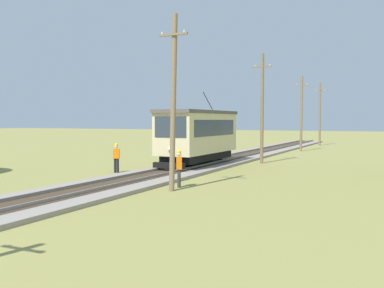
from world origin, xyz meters
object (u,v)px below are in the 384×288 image
red_tram (198,135)px  second_worker (116,156)px  utility_pole_far (301,113)px  utility_pole_distant (320,114)px  track_worker (179,167)px  gravel_pile (179,151)px  utility_pole_near_tram (173,100)px  utility_pole_mid (262,107)px

red_tram → second_worker: bearing=-122.2°
utility_pole_far → utility_pole_distant: (0.00, 11.35, 0.06)m
utility_pole_distant → track_worker: 38.62m
red_tram → utility_pole_distant: utility_pole_distant is taller
second_worker → red_tram: bearing=-59.2°
gravel_pile → second_worker: bearing=-84.2°
gravel_pile → utility_pole_distant: bearing=73.3°
utility_pole_near_tram → red_tram: bearing=108.1°
utility_pole_distant → track_worker: bearing=-90.3°
utility_pole_near_tram → gravel_pile: size_ratio=3.65×
utility_pole_mid → second_worker: bearing=-123.5°
gravel_pile → utility_pole_mid: bearing=-7.7°
red_tram → gravel_pile: red_tram is taller
utility_pole_near_tram → gravel_pile: 16.99m
gravel_pile → track_worker: (7.14, -14.04, 0.39)m
utility_pole_distant → utility_pole_near_tram: bearing=-90.0°
gravel_pile → second_worker: second_worker is taller
second_worker → utility_pole_far: bearing=-41.9°
utility_pole_far → utility_pole_distant: bearing=90.0°
utility_pole_near_tram → gravel_pile: bearing=116.1°
utility_pole_mid → second_worker: 11.75m
utility_pole_mid → track_worker: 13.42m
track_worker → utility_pole_far: bearing=58.5°
second_worker → utility_pole_mid: bearing=-60.5°
red_tram → utility_pole_mid: (3.10, 4.43, 1.92)m
red_tram → utility_pole_distant: 30.10m
utility_pole_distant → gravel_pile: bearing=-106.7°
utility_pole_near_tram → utility_pole_mid: size_ratio=0.99×
utility_pole_far → second_worker: utility_pole_far is taller
red_tram → utility_pole_distant: bearing=84.1°
utility_pole_near_tram → utility_pole_mid: (0.00, 13.95, 0.06)m
utility_pole_mid → track_worker: utility_pole_mid is taller
utility_pole_distant → second_worker: utility_pole_distant is taller
gravel_pile → second_worker: 10.49m
gravel_pile → red_tram: bearing=-52.2°
track_worker → second_worker: 7.07m
utility_pole_near_tram → utility_pole_far: size_ratio=1.03×
track_worker → utility_pole_mid: bearing=58.1°
utility_pole_distant → gravel_pile: utility_pole_distant is taller
utility_pole_far → track_worker: size_ratio=4.29×
utility_pole_mid → red_tram: bearing=-125.0°
red_tram → utility_pole_near_tram: 10.18m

